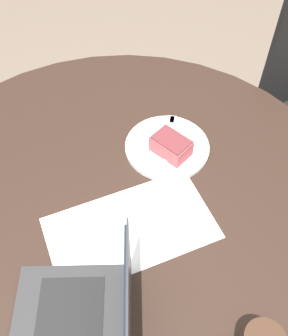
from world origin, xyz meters
The scene contains 6 objects.
ground_plane centered at (0.00, 0.00, 0.00)m, with size 12.00×12.00×0.00m, color #6B5B4C.
dining_table centered at (0.00, 0.00, 0.63)m, with size 1.24×1.24×0.75m.
paper_document centered at (0.00, 0.06, 0.75)m, with size 0.42×0.28×0.00m.
plate centered at (-0.21, -0.10, 0.76)m, with size 0.23×0.23×0.01m.
cake_slice centered at (-0.21, -0.08, 0.79)m, with size 0.09×0.11×0.05m.
fork centered at (-0.25, -0.13, 0.77)m, with size 0.13×0.14×0.00m.
Camera 1 is at (0.22, 0.46, 1.57)m, focal length 42.00 mm.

